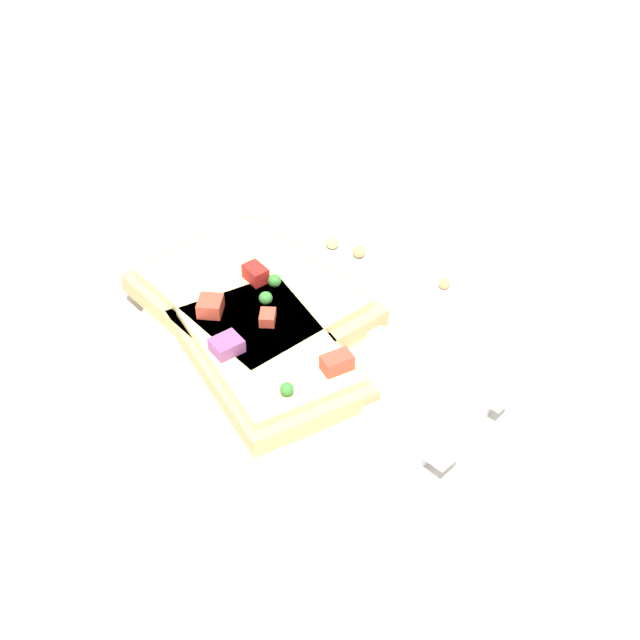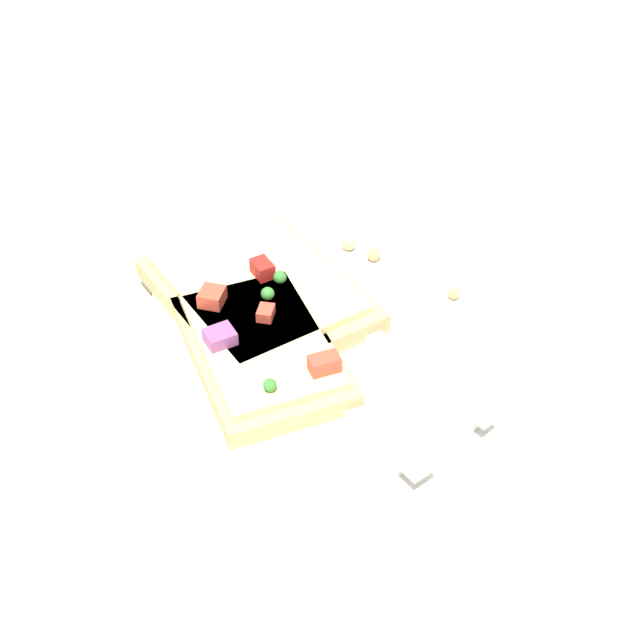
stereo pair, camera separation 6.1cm
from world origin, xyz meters
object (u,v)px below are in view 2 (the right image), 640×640
pizza_slice_main (258,291)px  drinking_glass (415,143)px  pizza_slice_corner (262,349)px  plate (320,337)px  fork (362,329)px  knife (337,393)px

pizza_slice_main → drinking_glass: 0.21m
pizza_slice_main → pizza_slice_corner: 0.06m
pizza_slice_main → drinking_glass: drinking_glass is taller
plate → drinking_glass: 0.22m
plate → pizza_slice_main: (0.05, -0.03, 0.02)m
pizza_slice_corner → pizza_slice_main: bearing=164.0°
pizza_slice_main → pizza_slice_corner: size_ratio=1.21×
fork → drinking_glass: (-0.03, -0.21, 0.03)m
plate → pizza_slice_main: pizza_slice_main is taller
knife → plate: bearing=-28.1°
plate → knife: size_ratio=1.64×
pizza_slice_main → knife: bearing=176.9°
drinking_glass → knife: bearing=80.3°
fork → knife: bearing=122.6°
plate → knife: bearing=104.7°
plate → pizza_slice_main: bearing=-30.4°
pizza_slice_main → drinking_glass: bearing=-69.8°
pizza_slice_corner → fork: bearing=91.4°
pizza_slice_main → drinking_glass: size_ratio=2.13×
plate → fork: fork is taller
plate → knife: 0.06m
fork → pizza_slice_main: size_ratio=0.83×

